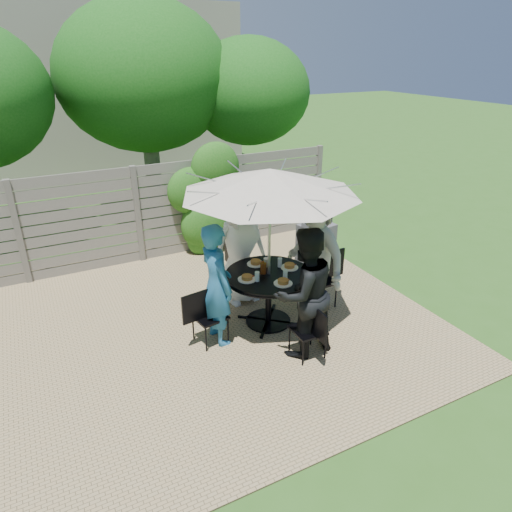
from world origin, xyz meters
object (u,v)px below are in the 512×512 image
chair_right (320,290)px  umbrella (270,182)px  plate_front (283,282)px  bbq_grill (316,243)px  chair_left (210,327)px  glass_left (257,276)px  person_left (217,285)px  plate_back (256,263)px  chair_front (308,341)px  coffee_cup (266,263)px  person_back (240,248)px  glass_right (280,262)px  chair_back (237,280)px  plate_left (247,278)px  person_front (304,293)px  glass_front (285,275)px  plate_right (289,266)px  syrup_jug (263,268)px  person_right (315,253)px  patio_table (269,289)px

chair_right → umbrella: bearing=3.2°
plate_front → bbq_grill: size_ratio=0.22×
chair_left → chair_right: 1.93m
chair_right → glass_left: glass_left is taller
person_left → chair_right: 1.89m
plate_back → chair_front: bearing=-85.8°
glass_left → coffee_cup: glass_left is taller
chair_right → plate_front: bearing=23.7°
person_left → glass_left: 0.58m
person_back → plate_front: 1.19m
glass_right → chair_back: bearing=111.0°
plate_left → person_front: bearing=-62.3°
plate_front → coffee_cup: coffee_cup is taller
plate_front → plate_left: bearing=139.3°
glass_front → bbq_grill: bbq_grill is taller
person_front → plate_front: person_front is taller
person_left → person_front: size_ratio=0.97×
umbrella → plate_right: umbrella is taller
coffee_cup → chair_front: bearing=-90.6°
chair_back → bbq_grill: size_ratio=0.76×
chair_left → glass_right: glass_right is taller
glass_right → chair_left: bearing=-170.8°
umbrella → chair_front: bearing=-85.8°
plate_right → plate_front: bearing=-130.7°
chair_front → chair_right: size_ratio=0.90×
person_front → syrup_jug: (-0.13, 0.87, 0.00)m
person_right → coffee_cup: size_ratio=15.79×
chair_front → glass_right: bearing=-8.7°
chair_back → glass_front: size_ratio=6.57×
glass_left → bbq_grill: size_ratio=0.12×
chair_front → plate_right: (0.29, 0.99, 0.60)m
chair_back → glass_right: size_ratio=6.57×
chair_left → bbq_grill: (2.56, 1.22, 0.29)m
chair_left → syrup_jug: 1.11m
umbrella → person_right: umbrella is taller
chair_left → person_left: person_left is taller
patio_table → chair_front: (0.07, -0.96, -0.32)m
person_back → glass_left: size_ratio=13.07×
glass_right → coffee_cup: (-0.17, 0.10, -0.01)m
chair_back → plate_right: (0.43, -0.94, 0.57)m
chair_back → person_front: 1.90m
umbrella → person_right: (0.83, 0.06, -1.22)m
person_right → person_front: bearing=-45.0°
plate_front → plate_right: size_ratio=1.00×
patio_table → person_back: (-0.06, 0.83, 0.34)m
umbrella → bbq_grill: umbrella is taller
umbrella → chair_left: bearing=-175.6°
umbrella → chair_back: (-0.07, 0.96, -1.89)m
glass_left → umbrella: bearing=26.3°
chair_back → glass_right: 1.09m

